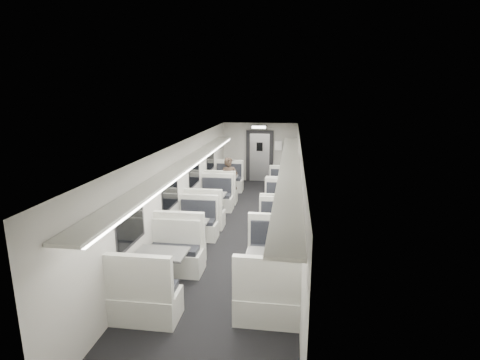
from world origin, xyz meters
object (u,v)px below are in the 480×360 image
(booth_left_a, at_px, (225,186))
(booth_left_d, at_px, (162,272))
(booth_right_a, at_px, (282,191))
(vestibule_door, at_px, (260,156))
(passenger, at_px, (229,181))
(exit_sign, at_px, (259,127))
(booth_right_b, at_px, (279,209))
(booth_right_d, at_px, (272,273))
(booth_left_c, at_px, (190,235))
(booth_left_b, at_px, (211,205))
(booth_right_c, at_px, (276,236))

(booth_left_a, bearing_deg, booth_left_d, -90.00)
(booth_right_a, height_order, vestibule_door, vestibule_door)
(passenger, xyz_separation_m, exit_sign, (0.69, 2.89, 1.50))
(booth_right_b, bearing_deg, vestibule_door, 101.70)
(vestibule_door, bearing_deg, booth_right_a, -69.88)
(booth_right_d, bearing_deg, booth_left_c, 140.04)
(booth_left_a, xyz_separation_m, booth_left_b, (0.00, -2.33, -0.00))
(booth_left_d, relative_size, vestibule_door, 1.09)
(booth_left_a, relative_size, booth_left_d, 0.93)
(passenger, bearing_deg, booth_right_a, -3.42)
(booth_right_a, xyz_separation_m, passenger, (-1.69, -0.65, 0.43))
(booth_left_c, relative_size, booth_right_b, 1.03)
(exit_sign, bearing_deg, booth_right_c, -81.06)
(booth_left_d, distance_m, booth_right_d, 2.01)
(booth_right_c, height_order, passenger, passenger)
(booth_left_b, relative_size, exit_sign, 3.40)
(booth_left_a, bearing_deg, booth_right_b, -49.71)
(booth_left_d, distance_m, exit_sign, 8.81)
(booth_right_a, relative_size, vestibule_door, 0.93)
(booth_right_b, bearing_deg, booth_left_c, -130.98)
(booth_left_c, bearing_deg, passenger, 85.33)
(booth_right_a, xyz_separation_m, booth_right_d, (0.00, -6.08, 0.05))
(vestibule_door, bearing_deg, passenger, -101.60)
(booth_right_c, bearing_deg, passenger, 116.03)
(booth_left_d, xyz_separation_m, booth_right_c, (2.00, 2.19, -0.06))
(booth_left_c, bearing_deg, booth_right_a, 65.56)
(booth_left_a, distance_m, exit_sign, 2.92)
(booth_left_b, height_order, booth_left_c, booth_left_b)
(booth_right_c, height_order, exit_sign, exit_sign)
(booth_left_c, relative_size, vestibule_door, 0.97)
(booth_right_a, bearing_deg, passenger, -159.02)
(vestibule_door, bearing_deg, exit_sign, -90.00)
(booth_right_b, xyz_separation_m, vestibule_door, (-1.00, 4.83, 0.69))
(vestibule_door, distance_m, exit_sign, 1.33)
(booth_right_a, bearing_deg, booth_left_a, 172.55)
(booth_right_c, relative_size, booth_right_d, 0.88)
(booth_left_a, xyz_separation_m, booth_right_a, (2.00, -0.26, -0.03))
(booth_right_b, relative_size, vestibule_door, 0.94)
(passenger, relative_size, vestibule_door, 0.74)
(vestibule_door, bearing_deg, booth_left_d, -96.31)
(vestibule_door, relative_size, exit_sign, 3.39)
(booth_left_c, xyz_separation_m, booth_right_b, (2.00, 2.30, -0.01))
(booth_left_a, xyz_separation_m, exit_sign, (1.00, 1.98, 1.90))
(booth_left_b, distance_m, booth_right_a, 2.87)
(booth_right_c, bearing_deg, booth_right_d, -90.00)
(booth_right_c, relative_size, exit_sign, 3.16)
(booth_left_a, xyz_separation_m, booth_right_c, (2.00, -4.38, -0.03))
(booth_right_a, height_order, booth_right_c, booth_right_c)
(booth_left_b, distance_m, booth_right_b, 2.00)
(booth_right_a, distance_m, passenger, 1.86)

